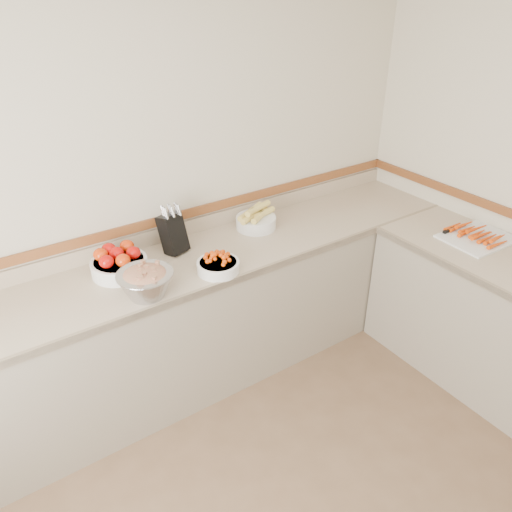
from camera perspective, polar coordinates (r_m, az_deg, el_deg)
back_wall at (r=3.11m, az=-12.29°, el=7.94°), size 4.00×0.00×4.00m
counter_back at (r=3.26m, az=-8.41°, el=-7.71°), size 4.00×0.65×1.08m
knife_block at (r=3.10m, az=-9.49°, el=2.67°), size 0.17×0.19×0.32m
tomato_bowl at (r=2.97m, az=-15.41°, el=-0.73°), size 0.32×0.32×0.16m
cherry_tomato_bowl at (r=2.89m, az=-4.33°, el=-0.99°), size 0.25×0.25×0.14m
corn_bowl at (r=3.38m, az=-0.01°, el=4.20°), size 0.30×0.27×0.16m
rhubarb_bowl at (r=2.71m, az=-12.50°, el=-2.88°), size 0.30×0.30×0.17m
cutting_board at (r=3.56m, az=23.91°, el=2.13°), size 0.46×0.37×0.06m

